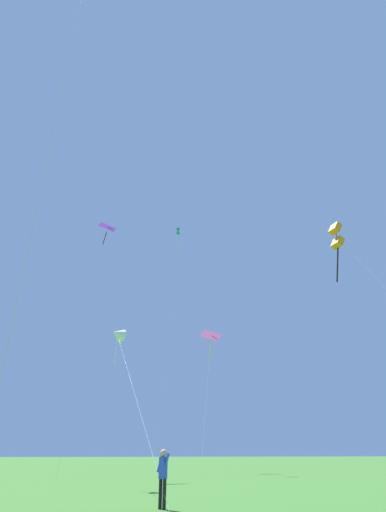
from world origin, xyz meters
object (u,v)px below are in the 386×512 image
Objects in this scene: kite_pink_low at (211,341)px; kite_teal_box at (178,236)px; kite_white_distant at (118,334)px; kite_purple_streamer at (106,235)px; person_in_red_shirt at (163,472)px; kite_orange_box at (337,237)px.

kite_pink_low is 0.51× the size of kite_teal_box.
kite_pink_low is 21.91m from kite_white_distant.
kite_purple_streamer is 13.21× the size of person_in_red_shirt.
kite_orange_box is 0.48× the size of kite_teal_box.
kite_purple_streamer is at bearing 97.69° from kite_white_distant.
kite_orange_box is 14.45m from kite_white_distant.
person_in_red_shirt is at bearing -166.44° from kite_orange_box.
kite_purple_streamer is 0.83× the size of kite_teal_box.
kite_white_distant is 6.20× the size of person_in_red_shirt.
kite_pink_low is 14.81m from kite_teal_box.
kite_purple_streamer reaches higher than kite_white_distant.
kite_orange_box is (0.55, -25.80, -0.34)m from kite_pink_low.
kite_pink_low reaches higher than person_in_red_shirt.
kite_purple_streamer is 25.59m from kite_orange_box.
kite_purple_streamer reaches higher than person_in_red_shirt.
kite_purple_streamer is 13.17m from kite_teal_box.
kite_pink_low is 32.07m from person_in_red_shirt.
kite_purple_streamer is 18.47m from kite_white_distant.
kite_purple_streamer is at bearing -154.80° from kite_pink_low.
kite_teal_box is at bearing 41.69° from kite_purple_streamer.
kite_orange_box is 15.53m from person_in_red_shirt.
kite_teal_box is (9.02, 8.03, 5.25)m from kite_purple_streamer.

